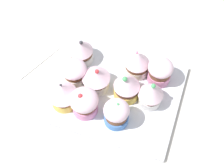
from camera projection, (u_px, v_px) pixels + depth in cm
name	position (u px, v px, depth cm)	size (l,w,h in cm)	color
ground_plane	(112.00, 96.00, 77.41)	(180.00, 180.00, 3.00)	beige
baking_tray	(112.00, 92.00, 75.62)	(32.64, 25.93, 1.20)	silver
cupcake_0	(160.00, 71.00, 73.82)	(6.09, 6.09, 6.81)	pink
cupcake_1	(137.00, 63.00, 74.85)	(6.07, 6.07, 7.66)	white
cupcake_2	(81.00, 50.00, 77.08)	(6.15, 6.15, 7.39)	white
cupcake_3	(151.00, 94.00, 70.07)	(5.89, 5.89, 7.85)	white
cupcake_4	(127.00, 87.00, 71.03)	(6.15, 6.15, 8.27)	#EFC651
cupcake_5	(96.00, 79.00, 72.71)	(6.76, 6.76, 6.98)	white
cupcake_6	(75.00, 71.00, 74.12)	(6.14, 6.14, 6.40)	white
cupcake_7	(116.00, 113.00, 67.89)	(5.78, 5.78, 7.26)	#477AC6
cupcake_8	(84.00, 102.00, 69.27)	(6.56, 6.56, 7.35)	pink
cupcake_9	(63.00, 95.00, 70.29)	(6.79, 6.79, 7.16)	#EFC651
napkin	(27.00, 52.00, 82.51)	(11.20, 13.53, 0.60)	white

